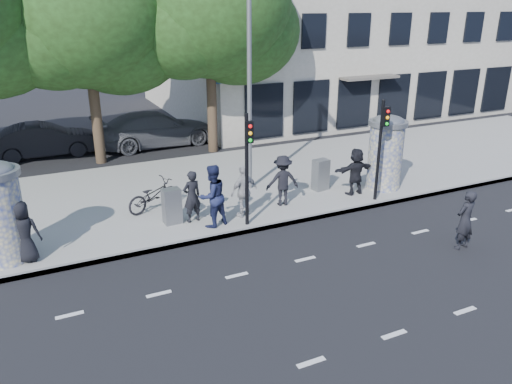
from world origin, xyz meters
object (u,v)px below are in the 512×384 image
cabinet_left (172,206)px  car_right (155,129)px  traffic_pole_far (381,141)px  street_lamp (250,56)px  ped_b (192,197)px  ped_f (356,171)px  traffic_pole_near (248,159)px  ped_d (283,181)px  ad_column_right (386,150)px  car_mid (44,140)px  ped_c (212,196)px  ped_a (23,232)px  man_road (465,220)px  cabinet_right (321,175)px  bicycle (153,195)px  ped_e (244,191)px

cabinet_left → car_right: bearing=75.3°
traffic_pole_far → street_lamp: 5.12m
ped_b → ped_f: bearing=167.0°
traffic_pole_near → ped_d: size_ratio=2.01×
ad_column_right → ped_d: 4.13m
traffic_pole_far → ped_d: (-3.09, 1.00, -1.24)m
car_mid → ped_c: bearing=-159.2°
traffic_pole_near → ped_a: bearing=176.4°
ad_column_right → ped_d: ad_column_right is taller
car_mid → street_lamp: bearing=-141.7°
traffic_pole_near → street_lamp: bearing=63.8°
street_lamp → ad_column_right: bearing=-23.7°
street_lamp → traffic_pole_near: bearing=-116.2°
ped_c → man_road: 7.15m
ped_a → cabinet_left: size_ratio=1.50×
ped_a → cabinet_right: 9.80m
ped_a → cabinet_right: size_ratio=1.48×
ped_c → bicycle: 2.41m
traffic_pole_far → cabinet_left: bearing=170.8°
ad_column_right → cabinet_left: (-7.81, 0.20, -0.84)m
ad_column_right → traffic_pole_far: 1.52m
street_lamp → man_road: size_ratio=4.66×
ped_c → ped_e: bearing=175.6°
ad_column_right → ped_b: size_ratio=1.63×
ped_d → ad_column_right: bearing=-170.2°
man_road → cabinet_left: (-6.91, 4.79, -0.16)m
traffic_pole_far → man_road: traffic_pole_far is taller
street_lamp → ped_b: (-2.81, -1.87, -3.83)m
ad_column_right → ped_b: (-7.21, 0.06, -0.58)m
man_road → car_right: size_ratio=0.30×
ped_d → car_mid: (-6.67, 9.91, -0.25)m
ad_column_right → car_right: ad_column_right is taller
bicycle → man_road: bearing=-151.6°
traffic_pole_near → man_road: 6.28m
ped_f → cabinet_right: 1.25m
traffic_pole_far → ped_a: bearing=178.0°
car_right → traffic_pole_near: bearing=176.3°
ped_b → man_road: (6.31, -4.65, -0.10)m
man_road → traffic_pole_near: bearing=-45.3°
man_road → bicycle: size_ratio=0.90×
ped_d → cabinet_left: ped_d is taller
ped_c → ped_e: (1.14, 0.27, -0.12)m
street_lamp → ped_f: 5.31m
ped_a → bicycle: ped_a is taller
traffic_pole_far → ped_b: traffic_pole_far is taller
street_lamp → ped_d: 4.23m
ped_c → car_right: bearing=-112.6°
man_road → car_mid: man_road is taller
traffic_pole_far → street_lamp: size_ratio=0.42×
ped_f → cabinet_left: bearing=-4.3°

